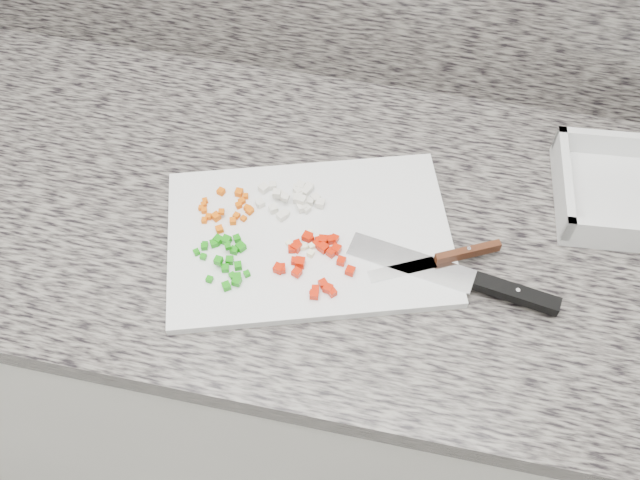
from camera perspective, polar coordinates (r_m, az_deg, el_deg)
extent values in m
cube|color=silver|center=(1.48, -0.04, -8.69)|extent=(3.92, 0.62, 0.86)
cube|color=#67625A|center=(1.09, -0.05, 1.76)|extent=(3.96, 0.64, 0.04)
cube|color=silver|center=(1.04, -0.85, 0.23)|extent=(0.47, 0.39, 0.01)
cube|color=#D75604|center=(1.08, -9.18, 3.12)|extent=(0.01, 0.01, 0.01)
cube|color=#D75604|center=(1.08, -9.28, 2.83)|extent=(0.01, 0.01, 0.01)
cube|color=#D75604|center=(1.04, -8.05, 0.86)|extent=(0.01, 0.01, 0.01)
cube|color=#D75604|center=(1.07, -9.49, 2.54)|extent=(0.01, 0.01, 0.01)
cube|color=#D75604|center=(1.06, -8.91, 1.86)|extent=(0.01, 0.01, 0.01)
cube|color=#D75604|center=(1.08, -6.49, 3.80)|extent=(0.01, 0.01, 0.01)
cube|color=#D75604|center=(1.06, -6.69, 1.96)|extent=(0.01, 0.01, 0.01)
cube|color=#D75604|center=(1.06, -7.89, 2.25)|extent=(0.01, 0.01, 0.01)
cube|color=#D75604|center=(1.05, -6.98, 1.51)|extent=(0.01, 0.01, 0.01)
cube|color=#D75604|center=(1.06, -5.85, 2.57)|extent=(0.01, 0.01, 0.01)
cube|color=#D75604|center=(1.06, -8.31, 1.86)|extent=(0.02, 0.02, 0.01)
cube|color=#D75604|center=(1.06, -5.61, 2.42)|extent=(0.01, 0.01, 0.01)
cube|color=#D75604|center=(1.07, -9.25, 2.35)|extent=(0.01, 0.01, 0.01)
cube|color=#D75604|center=(1.07, -6.53, 2.78)|extent=(0.01, 0.01, 0.01)
cube|color=#D75604|center=(1.08, -5.96, 3.50)|extent=(0.01, 0.01, 0.01)
cube|color=#D75604|center=(1.07, -6.27, 3.12)|extent=(0.01, 0.01, 0.01)
cube|color=#D75604|center=(1.06, -9.24, 1.56)|extent=(0.01, 0.01, 0.01)
cube|color=#D75604|center=(1.06, -5.67, 2.33)|extent=(0.01, 0.01, 0.01)
cube|color=#D75604|center=(1.09, -7.92, 3.86)|extent=(0.01, 0.01, 0.01)
cube|color=#D75604|center=(1.05, -6.14, 1.73)|extent=(0.01, 0.01, 0.01)
cube|color=silver|center=(1.07, -4.86, 2.98)|extent=(0.01, 0.01, 0.01)
cube|color=silver|center=(1.08, -4.53, 4.16)|extent=(0.02, 0.02, 0.01)
cube|color=silver|center=(1.08, -1.76, 3.94)|extent=(0.02, 0.02, 0.01)
cube|color=silver|center=(1.06, -1.10, 2.53)|extent=(0.02, 0.02, 0.01)
cube|color=silver|center=(1.06, -2.90, 3.51)|extent=(0.01, 0.01, 0.01)
cube|color=silver|center=(1.08, -0.89, 4.26)|extent=(0.01, 0.01, 0.01)
cube|color=silver|center=(1.07, -1.65, 3.73)|extent=(0.01, 0.01, 0.01)
cube|color=silver|center=(1.08, -1.58, 4.32)|extent=(0.01, 0.01, 0.01)
cube|color=silver|center=(1.08, -1.86, 4.15)|extent=(0.01, 0.01, 0.01)
cube|color=silver|center=(1.06, -3.75, 2.51)|extent=(0.02, 0.02, 0.01)
cube|color=silver|center=(1.07, -3.11, 3.59)|extent=(0.01, 0.01, 0.01)
cube|color=silver|center=(1.08, -1.16, 3.89)|extent=(0.01, 0.01, 0.01)
cube|color=silver|center=(1.06, -1.43, 2.88)|extent=(0.01, 0.01, 0.01)
cube|color=silver|center=(1.07, -3.06, 3.56)|extent=(0.01, 0.01, 0.01)
cube|color=silver|center=(1.06, -3.48, 3.74)|extent=(0.01, 0.01, 0.01)
cube|color=silver|center=(1.06, 0.01, 2.95)|extent=(0.01, 0.01, 0.01)
cube|color=silver|center=(1.07, -0.79, 3.09)|extent=(0.01, 0.01, 0.01)
cube|color=silver|center=(1.09, -3.80, 4.36)|extent=(0.01, 0.01, 0.01)
cube|color=silver|center=(1.06, -2.77, 3.39)|extent=(0.01, 0.01, 0.01)
cube|color=silver|center=(1.06, -1.47, 2.65)|extent=(0.02, 0.02, 0.01)
cube|color=silver|center=(1.07, -4.79, 2.94)|extent=(0.02, 0.02, 0.01)
cube|color=silver|center=(1.05, -1.51, 3.25)|extent=(0.01, 0.01, 0.01)
cube|color=silver|center=(1.05, -3.10, 1.92)|extent=(0.02, 0.02, 0.01)
cube|color=silver|center=(1.07, -1.63, 3.22)|extent=(0.02, 0.02, 0.01)
cube|color=silver|center=(1.05, -2.79, 2.13)|extent=(0.01, 0.01, 0.01)
cube|color=silver|center=(1.07, -0.37, 3.39)|extent=(0.02, 0.02, 0.01)
cube|color=silver|center=(1.07, -1.85, 3.38)|extent=(0.02, 0.02, 0.01)
cube|color=#127F0B|center=(1.03, -8.51, -0.25)|extent=(0.01, 0.01, 0.01)
cube|color=#127F0B|center=(1.01, -7.24, -1.61)|extent=(0.01, 0.01, 0.01)
cube|color=#127F0B|center=(1.00, -8.83, -3.12)|extent=(0.01, 0.01, 0.01)
cube|color=#127F0B|center=(1.03, -6.66, 0.12)|extent=(0.01, 0.01, 0.01)
cube|color=#127F0B|center=(1.01, -6.57, -2.07)|extent=(0.01, 0.01, 0.01)
cube|color=#127F0B|center=(1.01, -7.59, -2.24)|extent=(0.01, 0.01, 0.01)
cube|color=#127F0B|center=(0.99, -7.51, -3.68)|extent=(0.02, 0.02, 0.01)
cube|color=#127F0B|center=(1.03, -8.15, 0.01)|extent=(0.01, 0.01, 0.01)
cube|color=#127F0B|center=(0.99, -6.67, -3.09)|extent=(0.01, 0.01, 0.01)
cube|color=#127F0B|center=(1.02, -9.31, -1.32)|extent=(0.01, 0.01, 0.01)
cube|color=#127F0B|center=(1.02, -6.86, -0.82)|extent=(0.01, 0.01, 0.01)
cube|color=#127F0B|center=(1.00, -8.13, -1.64)|extent=(0.01, 0.01, 0.01)
cube|color=#127F0B|center=(1.00, -6.64, -2.94)|extent=(0.01, 0.01, 0.01)
cube|color=#127F0B|center=(1.00, -7.03, -2.84)|extent=(0.01, 0.01, 0.01)
cube|color=#127F0B|center=(0.99, -6.69, -3.31)|extent=(0.01, 0.01, 0.01)
cube|color=#127F0B|center=(1.03, -7.50, -0.02)|extent=(0.01, 0.01, 0.01)
cube|color=#127F0B|center=(1.02, -6.35, -0.55)|extent=(0.02, 0.02, 0.01)
cube|color=#127F0B|center=(1.03, -8.47, -0.26)|extent=(0.01, 0.01, 0.01)
cube|color=#127F0B|center=(1.03, -9.24, -0.51)|extent=(0.01, 0.01, 0.01)
cube|color=#127F0B|center=(1.00, -5.87, -2.70)|extent=(0.01, 0.01, 0.01)
cube|color=#127F0B|center=(1.03, -9.85, -0.96)|extent=(0.01, 0.01, 0.01)
cube|color=#127F0B|center=(1.03, -9.18, -0.38)|extent=(0.01, 0.01, 0.01)
cube|color=#127F0B|center=(1.02, -7.39, -0.50)|extent=(0.01, 0.01, 0.01)
cube|color=#BB1702|center=(0.98, -0.37, -3.96)|extent=(0.01, 0.01, 0.01)
cube|color=#BB1702|center=(0.99, -1.87, -2.61)|extent=(0.02, 0.02, 0.01)
cube|color=#BB1702|center=(1.00, -3.34, -2.28)|extent=(0.01, 0.01, 0.01)
cube|color=#BB1702|center=(1.02, 0.85, 0.02)|extent=(0.01, 0.01, 0.01)
cube|color=#BB1702|center=(1.02, -2.08, -0.66)|extent=(0.01, 0.01, 0.01)
cube|color=#BB1702|center=(1.02, -0.23, -0.30)|extent=(0.01, 0.01, 0.01)
cube|color=#BB1702|center=(0.98, 0.63, -3.89)|extent=(0.01, 0.01, 0.01)
cube|color=#BB1702|center=(1.02, -0.09, -0.03)|extent=(0.01, 0.01, 0.01)
cube|color=#BB1702|center=(0.98, 0.24, -3.50)|extent=(0.02, 0.02, 0.01)
cube|color=#BB1702|center=(1.01, 0.91, -1.02)|extent=(0.02, 0.02, 0.01)
cube|color=#BB1702|center=(1.02, -2.28, -0.72)|extent=(0.01, 0.01, 0.01)
cube|color=#BB1702|center=(1.00, -1.60, -1.82)|extent=(0.01, 0.01, 0.01)
cube|color=#BB1702|center=(1.03, -1.02, 0.26)|extent=(0.02, 0.02, 0.01)
cube|color=#BB1702|center=(1.02, 1.18, 0.09)|extent=(0.01, 0.01, 0.01)
cube|color=#BB1702|center=(0.97, -0.46, -4.38)|extent=(0.01, 0.01, 0.01)
cube|color=#BB1702|center=(1.02, -1.90, -0.56)|extent=(0.02, 0.02, 0.01)
cube|color=#BB1702|center=(1.03, -0.98, 0.13)|extent=(0.01, 0.01, 0.01)
cube|color=#BB1702|center=(0.98, 0.99, -4.22)|extent=(0.01, 0.01, 0.01)
cube|color=#BB1702|center=(1.02, -1.84, -0.28)|extent=(0.01, 0.01, 0.01)
cube|color=#BB1702|center=(1.00, -3.14, -2.28)|extent=(0.02, 0.02, 0.01)
cube|color=#BB1702|center=(1.01, 1.30, -0.75)|extent=(0.01, 0.01, 0.01)
cube|color=#BB1702|center=(0.99, 2.43, -2.47)|extent=(0.01, 0.01, 0.01)
cube|color=#BB1702|center=(1.00, 1.71, -1.69)|extent=(0.01, 0.01, 0.01)
cube|color=#BB1702|center=(0.98, -0.51, -4.26)|extent=(0.01, 0.01, 0.01)
cube|color=#BB1702|center=(1.03, -0.84, 0.13)|extent=(0.01, 0.01, 0.01)
cube|color=#BB1702|center=(1.02, 0.24, -0.01)|extent=(0.01, 0.01, 0.01)
cube|color=#BB1702|center=(1.00, -2.04, -1.68)|extent=(0.01, 0.01, 0.01)
cube|color=#BB1702|center=(1.01, 0.26, -0.62)|extent=(0.02, 0.02, 0.01)
cube|color=#F6F1BE|center=(1.02, -1.85, -0.52)|extent=(0.01, 0.01, 0.01)
cube|color=#F6F1BE|center=(1.02, -0.01, -0.39)|extent=(0.01, 0.01, 0.01)
cube|color=#F6F1BE|center=(1.03, -0.16, 0.07)|extent=(0.01, 0.01, 0.01)
cube|color=#F6F1BE|center=(1.02, -0.08, -0.03)|extent=(0.01, 0.01, 0.01)
cube|color=#F6F1BE|center=(1.02, -1.34, -0.54)|extent=(0.01, 0.01, 0.01)
cube|color=#F6F1BE|center=(1.02, -1.24, -0.48)|extent=(0.01, 0.01, 0.01)
cube|color=#F6F1BE|center=(1.03, 0.06, 0.24)|extent=(0.01, 0.01, 0.01)
cube|color=#F6F1BE|center=(1.02, -1.44, -0.56)|extent=(0.01, 0.01, 0.01)
cube|color=#F6F1BE|center=(1.02, -0.69, -0.50)|extent=(0.01, 0.01, 0.01)
cube|color=#F6F1BE|center=(1.02, -0.10, -0.12)|extent=(0.01, 0.01, 0.01)
cube|color=#F6F1BE|center=(1.01, -0.75, -1.09)|extent=(0.01, 0.01, 0.01)
cube|color=#F6F1BE|center=(1.03, -0.79, 0.62)|extent=(0.01, 0.01, 0.01)
cube|color=#F6F1BE|center=(1.02, -2.50, -0.27)|extent=(0.01, 0.01, 0.01)
cube|color=silver|center=(1.01, 7.29, -1.80)|extent=(0.19, 0.07, 0.00)
cube|color=black|center=(1.01, 15.43, -4.16)|extent=(0.12, 0.04, 0.02)
cylinder|color=silver|center=(1.00, 15.55, -3.90)|extent=(0.01, 0.01, 0.00)
cube|color=silver|center=(1.01, 6.60, -2.38)|extent=(0.10, 0.06, 0.00)
cube|color=#452111|center=(1.03, 11.74, -0.97)|extent=(0.09, 0.05, 0.02)
cylinder|color=silver|center=(1.02, 11.82, -0.69)|extent=(0.01, 0.01, 0.00)
cube|color=silver|center=(1.13, 18.92, 4.44)|extent=(0.03, 0.19, 0.04)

